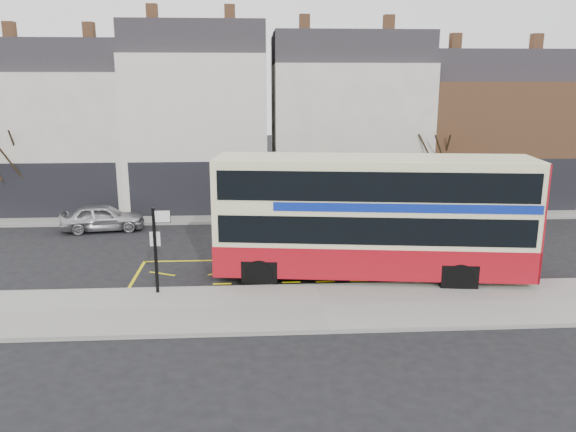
{
  "coord_description": "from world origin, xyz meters",
  "views": [
    {
      "loc": [
        -2.25,
        -20.08,
        7.59
      ],
      "look_at": [
        -0.89,
        2.0,
        2.23
      ],
      "focal_mm": 35.0,
      "sensor_mm": 36.0,
      "label": 1
    }
  ],
  "objects": [
    {
      "name": "car_white",
      "position": [
        6.83,
        8.75,
        0.73
      ],
      "size": [
        5.36,
        3.2,
        1.46
      ],
      "primitive_type": "imported",
      "rotation": [
        0.0,
        0.0,
        1.82
      ],
      "color": "white",
      "rests_on": "ground"
    },
    {
      "name": "terrace_far_left",
      "position": [
        -13.5,
        14.99,
        4.82
      ],
      "size": [
        8.0,
        8.01,
        10.8
      ],
      "color": "#BBB4AA",
      "rests_on": "ground"
    },
    {
      "name": "terrace_green_shop",
      "position": [
        3.5,
        14.99,
        5.07
      ],
      "size": [
        9.0,
        8.01,
        11.3
      ],
      "color": "#BBB4AA",
      "rests_on": "ground"
    },
    {
      "name": "car_grey",
      "position": [
        0.04,
        8.93,
        0.66
      ],
      "size": [
        4.18,
        2.0,
        1.32
      ],
      "primitive_type": "imported",
      "rotation": [
        0.0,
        0.0,
        1.42
      ],
      "color": "#3D3D44",
      "rests_on": "ground"
    },
    {
      "name": "car_silver",
      "position": [
        -10.08,
        8.55,
        0.71
      ],
      "size": [
        4.33,
        2.21,
        1.41
      ],
      "primitive_type": "imported",
      "rotation": [
        0.0,
        0.0,
        1.71
      ],
      "color": "#A9AAAE",
      "rests_on": "ground"
    },
    {
      "name": "kerb",
      "position": [
        0.0,
        -0.38,
        0.07
      ],
      "size": [
        40.0,
        0.15,
        0.15
      ],
      "primitive_type": "cube",
      "color": "gray",
      "rests_on": "ground"
    },
    {
      "name": "road_markings",
      "position": [
        0.0,
        1.6,
        0.01
      ],
      "size": [
        14.0,
        3.4,
        0.01
      ],
      "primitive_type": null,
      "color": "yellow",
      "rests_on": "ground"
    },
    {
      "name": "double_decker_bus",
      "position": [
        2.3,
        0.6,
        2.52
      ],
      "size": [
        12.23,
        4.22,
        4.79
      ],
      "rotation": [
        0.0,
        0.0,
        -0.12
      ],
      "color": "beige",
      "rests_on": "ground"
    },
    {
      "name": "terrace_left",
      "position": [
        -5.5,
        14.99,
        5.32
      ],
      "size": [
        8.0,
        8.01,
        11.8
      ],
      "color": "silver",
      "rests_on": "ground"
    },
    {
      "name": "terrace_right",
      "position": [
        12.5,
        14.99,
        4.57
      ],
      "size": [
        9.0,
        8.01,
        10.3
      ],
      "color": "#935D3B",
      "rests_on": "ground"
    },
    {
      "name": "street_tree_right",
      "position": [
        7.94,
        11.2,
        4.08
      ],
      "size": [
        2.77,
        2.77,
        5.98
      ],
      "color": "black",
      "rests_on": "ground"
    },
    {
      "name": "pavement",
      "position": [
        0.0,
        -2.3,
        0.07
      ],
      "size": [
        40.0,
        4.0,
        0.15
      ],
      "primitive_type": "cube",
      "color": "gray",
      "rests_on": "ground"
    },
    {
      "name": "far_pavement",
      "position": [
        0.0,
        11.0,
        0.07
      ],
      "size": [
        50.0,
        3.0,
        0.15
      ],
      "primitive_type": "cube",
      "color": "gray",
      "rests_on": "ground"
    },
    {
      "name": "bus_stop_post",
      "position": [
        -5.71,
        -0.79,
        2.01
      ],
      "size": [
        0.78,
        0.14,
        3.12
      ],
      "rotation": [
        0.0,
        0.0,
        0.03
      ],
      "color": "black",
      "rests_on": "pavement"
    },
    {
      "name": "street_tree_left",
      "position": [
        -15.91,
        11.31,
        4.4
      ],
      "size": [
        2.98,
        2.98,
        6.44
      ],
      "color": "black",
      "rests_on": "ground"
    },
    {
      "name": "ground",
      "position": [
        0.0,
        0.0,
        0.0
      ],
      "size": [
        120.0,
        120.0,
        0.0
      ],
      "primitive_type": "plane",
      "color": "black",
      "rests_on": "ground"
    }
  ]
}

